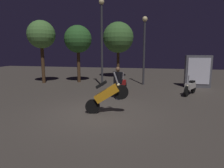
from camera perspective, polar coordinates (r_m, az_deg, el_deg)
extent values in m
plane|color=#4C443D|center=(7.77, -4.04, -8.56)|extent=(40.00, 40.00, 0.00)
cylinder|color=black|center=(7.77, -5.60, -6.42)|extent=(0.57, 0.18, 0.56)
cylinder|color=black|center=(7.53, 2.62, -2.33)|extent=(0.57, 0.18, 0.56)
cube|color=orange|center=(7.57, -1.55, -2.73)|extent=(1.00, 0.43, 0.76)
cube|color=black|center=(7.52, -3.08, -0.14)|extent=(0.46, 0.30, 0.32)
cylinder|color=gray|center=(7.44, 1.11, 1.81)|extent=(0.21, 0.09, 0.44)
sphere|color=#F2EABF|center=(7.48, 1.87, -0.22)|extent=(0.12, 0.12, 0.12)
cylinder|color=black|center=(12.23, 22.33, -1.16)|extent=(0.35, 0.54, 0.56)
cylinder|color=black|center=(11.21, 20.61, -1.99)|extent=(0.35, 0.54, 0.56)
cube|color=beige|center=(11.68, 21.58, -0.45)|extent=(0.71, 0.98, 0.30)
cube|color=black|center=(11.84, 21.94, 0.64)|extent=(0.42, 0.50, 0.10)
cylinder|color=gray|center=(11.29, 21.13, 1.18)|extent=(0.08, 0.08, 0.45)
sphere|color=#F2EABF|center=(11.25, 20.86, -0.51)|extent=(0.12, 0.12, 0.12)
cylinder|color=black|center=(11.24, 1.45, -1.33)|extent=(0.23, 0.57, 0.56)
cylinder|color=black|center=(12.23, 3.53, -0.44)|extent=(0.23, 0.57, 0.56)
cube|color=#B71414|center=(11.69, 2.54, 0.24)|extent=(0.51, 0.99, 0.30)
cube|color=black|center=(11.48, 2.17, 1.08)|extent=(0.34, 0.48, 0.10)
cylinder|color=gray|center=(11.96, 3.20, 2.26)|extent=(0.07, 0.07, 0.45)
sphere|color=#F2EABF|center=(12.10, 3.37, 0.79)|extent=(0.12, 0.12, 0.12)
cylinder|color=black|center=(9.90, 1.33, -2.16)|extent=(0.12, 0.12, 0.79)
cylinder|color=black|center=(9.79, 1.98, -2.30)|extent=(0.12, 0.12, 0.79)
cube|color=black|center=(9.72, 1.67, 1.76)|extent=(0.43, 0.40, 0.59)
sphere|color=brown|center=(9.67, 1.69, 4.31)|extent=(0.22, 0.22, 0.22)
cylinder|color=black|center=(9.89, 0.70, 2.07)|extent=(0.20, 0.18, 0.54)
cylinder|color=black|center=(9.55, 2.68, 1.79)|extent=(0.20, 0.18, 0.54)
cylinder|color=#38383D|center=(13.36, -2.92, 10.69)|extent=(0.14, 0.14, 5.33)
sphere|color=#F9E59E|center=(13.70, -3.03, 22.50)|extent=(0.36, 0.36, 0.36)
cylinder|color=#38383D|center=(14.16, 9.17, 8.59)|extent=(0.14, 0.14, 4.37)
sphere|color=#F9E59E|center=(14.31, 9.43, 17.93)|extent=(0.36, 0.36, 0.36)
cylinder|color=#4C331E|center=(17.61, 1.76, 6.00)|extent=(0.24, 0.24, 2.58)
sphere|color=#477A38|center=(17.61, 1.79, 13.21)|extent=(2.64, 2.64, 2.64)
cylinder|color=#4C331E|center=(15.62, -19.22, 5.48)|extent=(0.24, 0.24, 2.85)
sphere|color=#568C42|center=(15.63, -19.66, 13.27)|extent=(2.00, 2.00, 2.00)
cylinder|color=#4C331E|center=(15.37, -9.55, 5.22)|extent=(0.24, 0.24, 2.53)
sphere|color=#336B2D|center=(15.35, -9.76, 12.60)|extent=(2.03, 2.03, 2.03)
cube|color=#595960|center=(14.17, 23.39, 3.32)|extent=(1.62, 0.55, 2.10)
cube|color=white|center=(13.90, 23.66, 3.40)|extent=(1.34, 0.08, 1.68)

